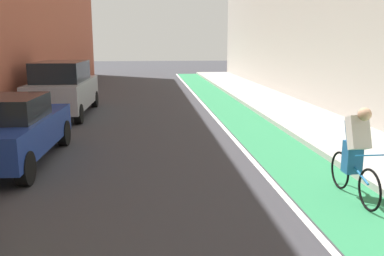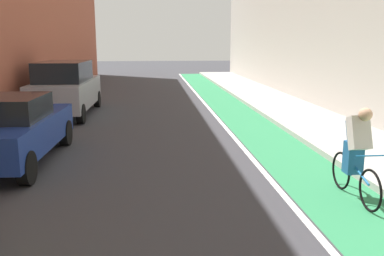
{
  "view_description": "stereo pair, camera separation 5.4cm",
  "coord_description": "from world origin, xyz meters",
  "views": [
    {
      "loc": [
        0.06,
        7.05,
        2.67
      ],
      "look_at": [
        0.7,
        13.22,
        1.38
      ],
      "focal_mm": 38.92,
      "sensor_mm": 36.0,
      "label": 1
    },
    {
      "loc": [
        0.11,
        7.05,
        2.67
      ],
      "look_at": [
        0.7,
        13.22,
        1.38
      ],
      "focal_mm": 38.92,
      "sensor_mm": 36.0,
      "label": 2
    }
  ],
  "objects": [
    {
      "name": "ground_plane",
      "position": [
        0.0,
        18.16,
        0.0
      ],
      "size": [
        97.48,
        97.48,
        0.0
      ],
      "primitive_type": "plane",
      "color": "#38383D"
    },
    {
      "name": "cyclist_trailing",
      "position": [
        3.54,
        13.58,
        0.85
      ],
      "size": [
        0.48,
        1.74,
        1.63
      ],
      "color": "black",
      "rests_on": "ground"
    },
    {
      "name": "lane_divider_stripe",
      "position": [
        2.4,
        20.16,
        0.0
      ],
      "size": [
        0.12,
        44.31,
        0.0
      ],
      "primitive_type": "cube",
      "color": "white",
      "rests_on": "ground"
    },
    {
      "name": "parked_sedan_blue",
      "position": [
        -3.05,
        16.38,
        0.78
      ],
      "size": [
        1.98,
        4.26,
        1.53
      ],
      "color": "navy",
      "rests_on": "ground"
    },
    {
      "name": "bike_lane_paint",
      "position": [
        3.3,
        20.16,
        0.0
      ],
      "size": [
        1.6,
        44.31,
        0.0
      ],
      "primitive_type": "cube",
      "color": "#2D8451",
      "rests_on": "ground"
    },
    {
      "name": "sidewalk_right",
      "position": [
        5.42,
        20.16,
        0.07
      ],
      "size": [
        2.63,
        44.31,
        0.14
      ],
      "primitive_type": "cube",
      "color": "#A8A59E",
      "rests_on": "ground"
    },
    {
      "name": "parked_suv_silver",
      "position": [
        -3.05,
        22.66,
        1.02
      ],
      "size": [
        1.95,
        4.77,
        1.98
      ],
      "color": "#9EA0A8",
      "rests_on": "ground"
    }
  ]
}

